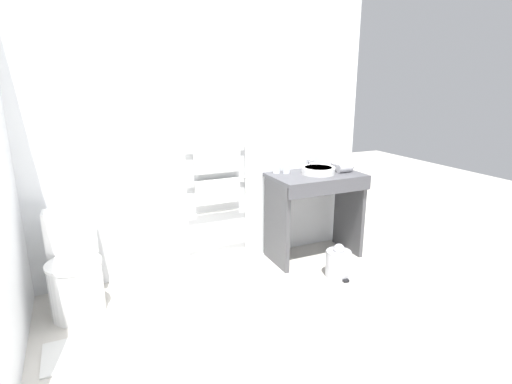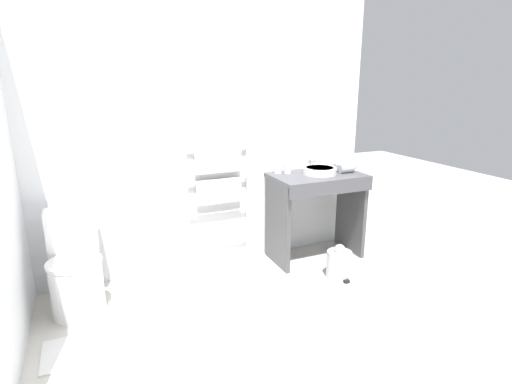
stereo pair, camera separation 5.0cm
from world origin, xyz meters
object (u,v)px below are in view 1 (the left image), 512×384
(towel_radiator, at_px, (217,181))
(cup_near_edge, at_px, (286,169))
(toilet, at_px, (75,273))
(cup_near_wall, at_px, (277,169))
(trash_bin, at_px, (338,263))
(hair_dryer, at_px, (344,168))
(sink_basin, at_px, (318,170))

(towel_radiator, xyz_separation_m, cup_near_edge, (0.68, -0.07, 0.07))
(toilet, height_order, cup_near_wall, cup_near_wall)
(towel_radiator, height_order, trash_bin, towel_radiator)
(trash_bin, bearing_deg, hair_dryer, 52.70)
(cup_near_wall, xyz_separation_m, cup_near_edge, (0.08, -0.04, 0.00))
(cup_near_wall, height_order, trash_bin, cup_near_wall)
(hair_dryer, bearing_deg, sink_basin, 172.60)
(cup_near_edge, relative_size, trash_bin, 0.30)
(towel_radiator, height_order, sink_basin, towel_radiator)
(toilet, relative_size, sink_basin, 2.40)
(towel_radiator, distance_m, sink_basin, 0.98)
(sink_basin, xyz_separation_m, cup_near_edge, (-0.27, 0.15, 0.01))
(toilet, xyz_separation_m, cup_near_edge, (1.96, 0.25, 0.59))
(toilet, xyz_separation_m, sink_basin, (2.23, 0.11, 0.58))
(trash_bin, bearing_deg, cup_near_edge, 109.40)
(toilet, bearing_deg, hair_dryer, 1.57)
(sink_basin, height_order, cup_near_edge, cup_near_edge)
(towel_radiator, distance_m, cup_near_wall, 0.60)
(toilet, xyz_separation_m, hair_dryer, (2.51, 0.07, 0.59))
(towel_radiator, height_order, cup_near_wall, towel_radiator)
(sink_basin, bearing_deg, cup_near_wall, 152.13)
(sink_basin, xyz_separation_m, cup_near_wall, (-0.36, 0.19, 0.01))
(towel_radiator, distance_m, cup_near_edge, 0.69)
(toilet, relative_size, cup_near_wall, 8.63)
(toilet, bearing_deg, towel_radiator, 14.20)
(cup_near_edge, distance_m, trash_bin, 1.01)
(toilet, bearing_deg, cup_near_edge, 7.29)
(sink_basin, bearing_deg, hair_dryer, -7.40)
(towel_radiator, distance_m, hair_dryer, 1.26)
(sink_basin, bearing_deg, towel_radiator, 167.25)
(towel_radiator, height_order, cup_near_edge, towel_radiator)
(sink_basin, xyz_separation_m, hair_dryer, (0.28, -0.04, 0.01))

